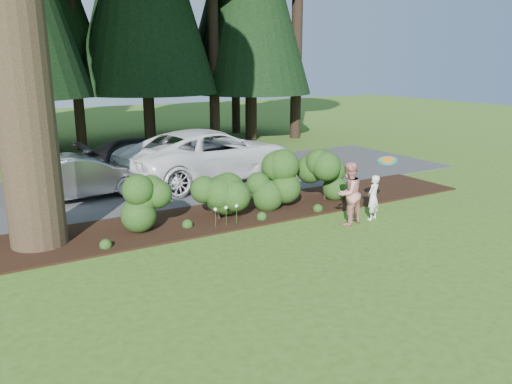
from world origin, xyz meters
TOP-DOWN VIEW (x-y plane):
  - ground at (0.00, 0.00)m, footprint 80.00×80.00m
  - mulch_bed at (0.00, 3.25)m, footprint 16.00×2.50m
  - driveway at (0.00, 7.50)m, footprint 22.00×6.00m
  - shrub_row at (0.77, 3.14)m, footprint 6.53×1.60m
  - lily_cluster at (-0.30, 2.40)m, footprint 0.69×0.09m
  - car_silver_wagon at (-2.91, 7.07)m, footprint 4.24×1.93m
  - car_white_suv at (1.56, 7.28)m, footprint 6.96×4.21m
  - car_dark_suv at (-0.18, 8.84)m, footprint 4.85×1.98m
  - child at (3.38, 1.01)m, footprint 0.52×0.43m
  - adult at (2.54, 1.04)m, footprint 0.92×0.78m
  - frisbee at (3.67, 0.88)m, footprint 0.52×0.51m

SIDE VIEW (x-z plane):
  - ground at x=0.00m, z-range 0.00..0.00m
  - driveway at x=0.00m, z-range 0.00..0.03m
  - mulch_bed at x=0.00m, z-range 0.00..0.05m
  - lily_cluster at x=-0.30m, z-range 0.21..0.78m
  - child at x=3.38m, z-range 0.00..1.21m
  - car_silver_wagon at x=-2.91m, z-range 0.03..1.38m
  - car_dark_suv at x=-0.18m, z-range 0.03..1.44m
  - shrub_row at x=0.77m, z-range 0.00..1.61m
  - adult at x=2.54m, z-range 0.00..1.64m
  - car_white_suv at x=1.56m, z-range 0.03..1.84m
  - frisbee at x=3.67m, z-range 1.50..1.71m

